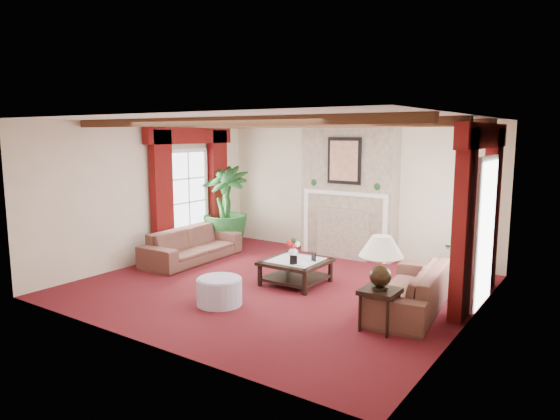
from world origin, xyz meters
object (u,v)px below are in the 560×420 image
Objects in this scene: potted_palm at (226,225)px; sofa_left at (192,240)px; coffee_table at (296,272)px; sofa_right at (411,281)px; side_table at (379,310)px; ottoman at (219,292)px.

sofa_left is at bearing -80.25° from potted_palm.
sofa_left is 2.51m from coffee_table.
sofa_left is 1.01× the size of sofa_right.
potted_palm reaches higher than coffee_table.
coffee_table is (2.71, -1.39, -0.30)m from potted_palm.
ottoman is at bearing -169.71° from side_table.
sofa_left reaches higher than coffee_table.
potted_palm is at bearing 152.17° from side_table.
coffee_table is at bearing 151.20° from side_table.
sofa_right is 3.28× the size of ottoman.
coffee_table is 1.82× the size of side_table.
sofa_left reaches higher than sofa_right.
sofa_right is at bearing -95.75° from sofa_left.
side_table reaches higher than ottoman.
sofa_left is at bearing 164.83° from side_table.
sofa_right is 2.01m from coffee_table.
potted_palm is at bearing 6.98° from sofa_left.
potted_palm is 3.05× the size of ottoman.
potted_palm is 3.72m from ottoman.
potted_palm is 3.06m from coffee_table.
coffee_table is at bearing -95.82° from sofa_left.
sofa_left is at bearing 142.59° from ottoman.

